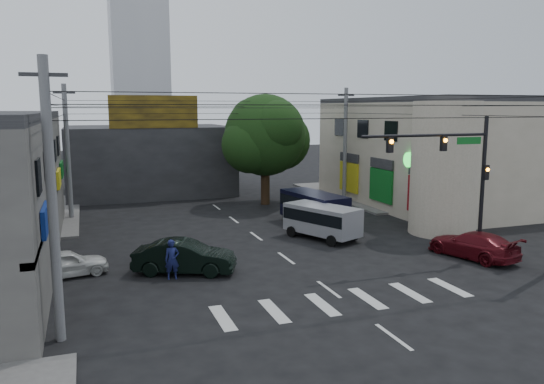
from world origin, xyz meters
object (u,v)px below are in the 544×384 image
utility_pole_near_left (52,203)px  white_compact (66,263)px  utility_pole_far_right (345,145)px  traffic_officer (172,260)px  street_tree (265,135)px  maroon_sedan (473,245)px  navy_van (314,209)px  utility_pole_far_left (68,153)px  silver_minivan (322,222)px  traffic_gantry (456,165)px  dark_sedan (185,257)px

utility_pole_near_left → white_compact: 8.09m
utility_pole_near_left → utility_pole_far_right: same height
white_compact → traffic_officer: size_ratio=2.18×
street_tree → maroon_sedan: size_ratio=1.71×
utility_pole_far_right → navy_van: utility_pole_far_right is taller
navy_van → maroon_sedan: bearing=-164.8°
white_compact → traffic_officer: bearing=-124.8°
utility_pole_near_left → utility_pole_far_left: 20.50m
silver_minivan → utility_pole_near_left: bearing=100.6°
traffic_gantry → utility_pole_far_right: bearing=81.1°
traffic_officer → navy_van: bearing=39.8°
silver_minivan → traffic_officer: 10.48m
traffic_gantry → navy_van: 10.86m
dark_sedan → white_compact: dark_sedan is taller
utility_pole_far_left → maroon_sedan: 26.26m
street_tree → white_compact: street_tree is taller
utility_pole_far_left → navy_van: utility_pole_far_left is taller
street_tree → utility_pole_far_right: (6.50, -1.00, -0.87)m
utility_pole_far_left → dark_sedan: 16.04m
white_compact → maroon_sedan: bearing=-112.2°
street_tree → navy_van: (0.49, -8.37, -4.41)m
utility_pole_far_right → silver_minivan: size_ratio=1.86×
utility_pole_far_right → white_compact: utility_pole_far_right is taller
navy_van → dark_sedan: bearing=117.0°
utility_pole_far_left → white_compact: (0.00, -13.45, -3.97)m
utility_pole_near_left → white_compact: size_ratio=2.35×
utility_pole_far_right → dark_sedan: utility_pole_far_right is taller
dark_sedan → white_compact: bearing=99.2°
navy_van → traffic_gantry: bearing=-170.7°
utility_pole_far_left → traffic_officer: size_ratio=5.12×
street_tree → utility_pole_far_left: utility_pole_far_left is taller
traffic_gantry → silver_minivan: (-4.37, 6.14, -3.85)m
traffic_gantry → maroon_sedan: 4.31m
utility_pole_far_right → navy_van: size_ratio=1.65×
utility_pole_near_left → utility_pole_far_left: (0.00, 20.50, 0.00)m
silver_minivan → traffic_officer: (-9.46, -4.51, -0.08)m
utility_pole_near_left → dark_sedan: (5.18, 5.81, -3.83)m
traffic_gantry → utility_pole_far_left: size_ratio=0.78×
utility_pole_near_left → white_compact: bearing=90.0°
street_tree → traffic_gantry: 18.42m
dark_sedan → maroon_sedan: dark_sedan is taller
utility_pole_far_left → white_compact: utility_pole_far_left is taller
utility_pole_near_left → dark_sedan: 8.68m
street_tree → traffic_officer: 19.72m
silver_minivan → white_compact: bearing=76.4°
utility_pole_far_right → navy_van: bearing=-129.2°
street_tree → dark_sedan: size_ratio=1.76×
maroon_sedan → navy_van: (-4.53, 9.74, 0.38)m
traffic_gantry → white_compact: (-18.32, 3.56, -4.20)m
utility_pole_far_right → maroon_sedan: (-1.48, -17.12, -3.91)m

